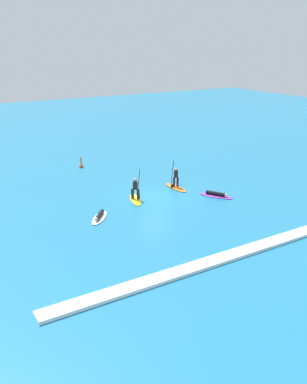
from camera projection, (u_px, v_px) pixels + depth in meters
name	position (u px, v px, depth m)	size (l,w,h in m)	color
ground_plane	(154.00, 198.00, 31.89)	(120.00, 120.00, 0.00)	#1E6B93
surfer_on_yellow_board	(135.00, 194.00, 31.36)	(1.50, 2.62, 2.38)	yellow
surfer_on_orange_board	(176.00, 184.00, 33.98)	(0.84, 2.62, 2.31)	orange
surfer_on_white_board	(99.00, 217.00, 28.20)	(2.16, 2.38, 0.38)	white
surfer_on_purple_board	(216.00, 195.00, 32.21)	(2.00, 2.68, 0.38)	purple
marker_buoy	(81.00, 166.00, 39.69)	(0.40, 0.40, 1.10)	#E55119
wave_crest	(246.00, 251.00, 23.68)	(23.91, 0.90, 0.18)	white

